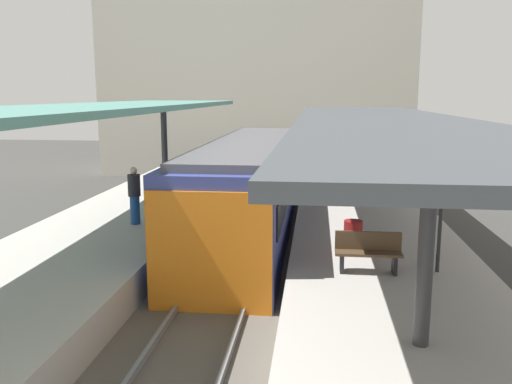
{
  "coord_description": "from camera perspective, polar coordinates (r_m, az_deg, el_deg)",
  "views": [
    {
      "loc": [
        2.16,
        -12.6,
        4.74
      ],
      "look_at": [
        0.37,
        3.11,
        1.81
      ],
      "focal_mm": 37.08,
      "sensor_mm": 36.0,
      "label": 1
    }
  ],
  "objects": [
    {
      "name": "platform_left",
      "position": [
        14.57,
        -18.1,
        -6.95
      ],
      "size": [
        4.4,
        28.0,
        1.0
      ],
      "primitive_type": "cube",
      "color": "#ADA8A0",
      "rests_on": "ground_plane"
    },
    {
      "name": "station_building_backdrop",
      "position": [
        32.81,
        0.19,
        11.84
      ],
      "size": [
        18.0,
        6.0,
        11.0
      ],
      "primitive_type": "cube",
      "color": "beige",
      "rests_on": "ground_plane"
    },
    {
      "name": "platform_right",
      "position": [
        13.4,
        13.32,
        -8.24
      ],
      "size": [
        4.4,
        28.0,
        1.0
      ],
      "primitive_type": "cube",
      "color": "#ADA8A0",
      "rests_on": "ground_plane"
    },
    {
      "name": "rail_near_side",
      "position": [
        13.68,
        -6.09,
        -8.63
      ],
      "size": [
        0.08,
        28.0,
        0.14
      ],
      "primitive_type": "cube",
      "color": "slate",
      "rests_on": "track_ballast"
    },
    {
      "name": "rail_far_side",
      "position": [
        13.45,
        -0.02,
        -8.91
      ],
      "size": [
        0.08,
        28.0,
        0.14
      ],
      "primitive_type": "cube",
      "color": "slate",
      "rests_on": "track_ballast"
    },
    {
      "name": "litter_bin",
      "position": [
        12.8,
        10.41,
        -4.8
      ],
      "size": [
        0.44,
        0.44,
        0.8
      ],
      "primitive_type": "cylinder",
      "color": "maroon",
      "rests_on": "platform_right"
    },
    {
      "name": "canopy_left",
      "position": [
        15.22,
        -16.74,
        8.51
      ],
      "size": [
        4.18,
        21.0,
        3.45
      ],
      "color": "#333335",
      "rests_on": "platform_left"
    },
    {
      "name": "commuter_train",
      "position": [
        17.14,
        -0.84,
        0.38
      ],
      "size": [
        2.78,
        12.89,
        3.1
      ],
      "color": "#38428C",
      "rests_on": "track_ballast"
    },
    {
      "name": "track_ballast",
      "position": [
        13.6,
        -3.08,
        -9.46
      ],
      "size": [
        3.2,
        28.0,
        0.2
      ],
      "primitive_type": "cube",
      "color": "#59544C",
      "rests_on": "ground_plane"
    },
    {
      "name": "platform_sign",
      "position": [
        11.68,
        19.41,
        -0.54
      ],
      "size": [
        0.9,
        0.08,
        2.21
      ],
      "color": "#262628",
      "rests_on": "platform_right"
    },
    {
      "name": "platform_bench",
      "position": [
        11.54,
        12.01,
        -6.23
      ],
      "size": [
        1.4,
        0.41,
        0.86
      ],
      "color": "black",
      "rests_on": "platform_right"
    },
    {
      "name": "canopy_right",
      "position": [
        14.11,
        13.28,
        7.4
      ],
      "size": [
        4.18,
        21.0,
        3.16
      ],
      "color": "#333335",
      "rests_on": "platform_right"
    },
    {
      "name": "passenger_near_bench",
      "position": [
        15.74,
        -12.98,
        -0.27
      ],
      "size": [
        0.36,
        0.36,
        1.68
      ],
      "color": "navy",
      "rests_on": "platform_left"
    },
    {
      "name": "ground_plane",
      "position": [
        13.64,
        -3.07,
        -9.85
      ],
      "size": [
        80.0,
        80.0,
        0.0
      ],
      "primitive_type": "plane",
      "color": "#383835"
    }
  ]
}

